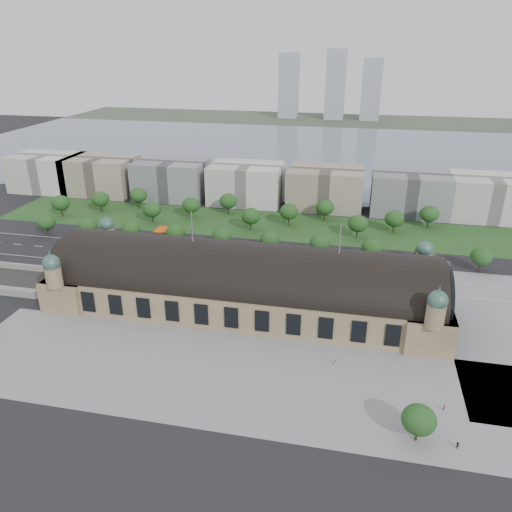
% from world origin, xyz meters
% --- Properties ---
extents(ground, '(900.00, 900.00, 0.00)m').
position_xyz_m(ground, '(0.00, 0.00, 0.00)').
color(ground, black).
rests_on(ground, ground).
extents(station, '(150.00, 48.40, 44.30)m').
position_xyz_m(station, '(0.00, 0.00, 10.28)').
color(station, tan).
rests_on(station, ground).
extents(plaza_south, '(190.00, 48.00, 0.12)m').
position_xyz_m(plaza_south, '(10.00, -44.00, 0.00)').
color(plaza_south, gray).
rests_on(plaza_south, ground).
extents(road_slab, '(260.00, 26.00, 0.10)m').
position_xyz_m(road_slab, '(-20.00, 38.00, 0.00)').
color(road_slab, black).
rests_on(road_slab, ground).
extents(grass_belt, '(300.00, 45.00, 0.10)m').
position_xyz_m(grass_belt, '(-15.00, 93.00, 0.00)').
color(grass_belt, '#244B1E').
rests_on(grass_belt, ground).
extents(petrol_station, '(14.00, 13.00, 5.05)m').
position_xyz_m(petrol_station, '(-53.91, 65.28, 2.95)').
color(petrol_station, '#DA4F0C').
rests_on(petrol_station, ground).
extents(lake, '(700.00, 320.00, 0.08)m').
position_xyz_m(lake, '(0.00, 298.00, 0.00)').
color(lake, slate).
rests_on(lake, ground).
extents(far_shore, '(700.00, 120.00, 0.14)m').
position_xyz_m(far_shore, '(0.00, 498.00, 0.00)').
color(far_shore, '#44513D').
rests_on(far_shore, ground).
extents(far_tower_left, '(24.00, 24.00, 80.00)m').
position_xyz_m(far_tower_left, '(-60.00, 508.00, 40.00)').
color(far_tower_left, '#9EA8B2').
rests_on(far_tower_left, ground).
extents(far_tower_mid, '(24.00, 24.00, 85.00)m').
position_xyz_m(far_tower_mid, '(0.00, 508.00, 42.50)').
color(far_tower_mid, '#9EA8B2').
rests_on(far_tower_mid, ground).
extents(far_tower_right, '(24.00, 24.00, 75.00)m').
position_xyz_m(far_tower_right, '(45.00, 508.00, 37.50)').
color(far_tower_right, '#9EA8B2').
rests_on(far_tower_right, ground).
extents(office_0, '(45.00, 32.00, 24.00)m').
position_xyz_m(office_0, '(-170.00, 133.00, 12.00)').
color(office_0, silver).
rests_on(office_0, ground).
extents(office_1, '(45.00, 32.00, 24.00)m').
position_xyz_m(office_1, '(-130.00, 133.00, 12.00)').
color(office_1, tan).
rests_on(office_1, ground).
extents(office_2, '(45.00, 32.00, 24.00)m').
position_xyz_m(office_2, '(-80.00, 133.00, 12.00)').
color(office_2, gray).
rests_on(office_2, ground).
extents(office_3, '(45.00, 32.00, 24.00)m').
position_xyz_m(office_3, '(-30.00, 133.00, 12.00)').
color(office_3, silver).
rests_on(office_3, ground).
extents(office_4, '(45.00, 32.00, 24.00)m').
position_xyz_m(office_4, '(20.00, 133.00, 12.00)').
color(office_4, tan).
rests_on(office_4, ground).
extents(office_5, '(45.00, 32.00, 24.00)m').
position_xyz_m(office_5, '(70.00, 133.00, 12.00)').
color(office_5, gray).
rests_on(office_5, ground).
extents(office_6, '(45.00, 32.00, 24.00)m').
position_xyz_m(office_6, '(115.00, 133.00, 12.00)').
color(office_6, silver).
rests_on(office_6, ground).
extents(tree_row_0, '(9.60, 9.60, 11.52)m').
position_xyz_m(tree_row_0, '(-120.00, 53.00, 7.43)').
color(tree_row_0, '#2D2116').
rests_on(tree_row_0, ground).
extents(tree_row_1, '(9.60, 9.60, 11.52)m').
position_xyz_m(tree_row_1, '(-96.00, 53.00, 7.43)').
color(tree_row_1, '#2D2116').
rests_on(tree_row_1, ground).
extents(tree_row_2, '(9.60, 9.60, 11.52)m').
position_xyz_m(tree_row_2, '(-72.00, 53.00, 7.43)').
color(tree_row_2, '#2D2116').
rests_on(tree_row_2, ground).
extents(tree_row_3, '(9.60, 9.60, 11.52)m').
position_xyz_m(tree_row_3, '(-48.00, 53.00, 7.43)').
color(tree_row_3, '#2D2116').
rests_on(tree_row_3, ground).
extents(tree_row_4, '(9.60, 9.60, 11.52)m').
position_xyz_m(tree_row_4, '(-24.00, 53.00, 7.43)').
color(tree_row_4, '#2D2116').
rests_on(tree_row_4, ground).
extents(tree_row_5, '(9.60, 9.60, 11.52)m').
position_xyz_m(tree_row_5, '(0.00, 53.00, 7.43)').
color(tree_row_5, '#2D2116').
rests_on(tree_row_5, ground).
extents(tree_row_6, '(9.60, 9.60, 11.52)m').
position_xyz_m(tree_row_6, '(24.00, 53.00, 7.43)').
color(tree_row_6, '#2D2116').
rests_on(tree_row_6, ground).
extents(tree_row_7, '(9.60, 9.60, 11.52)m').
position_xyz_m(tree_row_7, '(48.00, 53.00, 7.43)').
color(tree_row_7, '#2D2116').
rests_on(tree_row_7, ground).
extents(tree_row_8, '(9.60, 9.60, 11.52)m').
position_xyz_m(tree_row_8, '(72.00, 53.00, 7.43)').
color(tree_row_8, '#2D2116').
rests_on(tree_row_8, ground).
extents(tree_row_9, '(9.60, 9.60, 11.52)m').
position_xyz_m(tree_row_9, '(96.00, 53.00, 7.43)').
color(tree_row_9, '#2D2116').
rests_on(tree_row_9, ground).
extents(tree_belt_0, '(10.40, 10.40, 12.48)m').
position_xyz_m(tree_belt_0, '(-130.00, 83.00, 8.05)').
color(tree_belt_0, '#2D2116').
rests_on(tree_belt_0, ground).
extents(tree_belt_1, '(10.40, 10.40, 12.48)m').
position_xyz_m(tree_belt_1, '(-111.00, 95.00, 8.05)').
color(tree_belt_1, '#2D2116').
rests_on(tree_belt_1, ground).
extents(tree_belt_2, '(10.40, 10.40, 12.48)m').
position_xyz_m(tree_belt_2, '(-92.00, 107.00, 8.05)').
color(tree_belt_2, '#2D2116').
rests_on(tree_belt_2, ground).
extents(tree_belt_3, '(10.40, 10.40, 12.48)m').
position_xyz_m(tree_belt_3, '(-73.00, 83.00, 8.05)').
color(tree_belt_3, '#2D2116').
rests_on(tree_belt_3, ground).
extents(tree_belt_4, '(10.40, 10.40, 12.48)m').
position_xyz_m(tree_belt_4, '(-54.00, 95.00, 8.05)').
color(tree_belt_4, '#2D2116').
rests_on(tree_belt_4, ground).
extents(tree_belt_5, '(10.40, 10.40, 12.48)m').
position_xyz_m(tree_belt_5, '(-35.00, 107.00, 8.05)').
color(tree_belt_5, '#2D2116').
rests_on(tree_belt_5, ground).
extents(tree_belt_6, '(10.40, 10.40, 12.48)m').
position_xyz_m(tree_belt_6, '(-16.00, 83.00, 8.05)').
color(tree_belt_6, '#2D2116').
rests_on(tree_belt_6, ground).
extents(tree_belt_7, '(10.40, 10.40, 12.48)m').
position_xyz_m(tree_belt_7, '(3.00, 95.00, 8.05)').
color(tree_belt_7, '#2D2116').
rests_on(tree_belt_7, ground).
extents(tree_belt_8, '(10.40, 10.40, 12.48)m').
position_xyz_m(tree_belt_8, '(22.00, 107.00, 8.05)').
color(tree_belt_8, '#2D2116').
rests_on(tree_belt_8, ground).
extents(tree_belt_9, '(10.40, 10.40, 12.48)m').
position_xyz_m(tree_belt_9, '(41.00, 83.00, 8.05)').
color(tree_belt_9, '#2D2116').
rests_on(tree_belt_9, ground).
extents(tree_belt_10, '(10.40, 10.40, 12.48)m').
position_xyz_m(tree_belt_10, '(60.00, 95.00, 8.05)').
color(tree_belt_10, '#2D2116').
rests_on(tree_belt_10, ground).
extents(tree_belt_11, '(10.40, 10.40, 12.48)m').
position_xyz_m(tree_belt_11, '(79.00, 107.00, 8.05)').
color(tree_belt_11, '#2D2116').
rests_on(tree_belt_11, ground).
extents(tree_plaza_s, '(9.00, 9.00, 10.64)m').
position_xyz_m(tree_plaza_s, '(60.00, -60.00, 6.80)').
color(tree_plaza_s, '#2D2116').
rests_on(tree_plaza_s, ground).
extents(traffic_car_1, '(5.07, 2.26, 1.62)m').
position_xyz_m(traffic_car_1, '(-100.48, 46.66, 0.81)').
color(traffic_car_1, gray).
rests_on(traffic_car_1, ground).
extents(traffic_car_3, '(5.35, 2.47, 1.51)m').
position_xyz_m(traffic_car_3, '(-19.64, 41.44, 0.76)').
color(traffic_car_3, maroon).
rests_on(traffic_car_3, ground).
extents(traffic_car_4, '(4.68, 2.04, 1.57)m').
position_xyz_m(traffic_car_4, '(22.55, 38.95, 0.78)').
color(traffic_car_4, '#161D3E').
rests_on(traffic_car_4, ground).
extents(traffic_car_5, '(4.53, 1.70, 1.48)m').
position_xyz_m(traffic_car_5, '(23.76, 48.75, 0.74)').
color(traffic_car_5, '#54575C').
rests_on(traffic_car_5, ground).
extents(traffic_car_6, '(5.75, 2.68, 1.59)m').
position_xyz_m(traffic_car_6, '(63.53, 36.03, 0.80)').
color(traffic_car_6, silver).
rests_on(traffic_car_6, ground).
extents(parked_car_0, '(4.75, 3.99, 1.54)m').
position_xyz_m(parked_car_0, '(-72.45, 24.48, 0.77)').
color(parked_car_0, black).
rests_on(parked_car_0, ground).
extents(parked_car_1, '(6.40, 4.73, 1.62)m').
position_xyz_m(parked_car_1, '(-50.24, 21.00, 0.81)').
color(parked_car_1, maroon).
rests_on(parked_car_1, ground).
extents(parked_car_2, '(5.27, 4.53, 1.45)m').
position_xyz_m(parked_car_2, '(-39.88, 22.51, 0.73)').
color(parked_car_2, '#191F46').
rests_on(parked_car_2, ground).
extents(parked_car_3, '(4.79, 3.86, 1.53)m').
position_xyz_m(parked_car_3, '(-62.49, 25.00, 0.77)').
color(parked_car_3, slate).
rests_on(parked_car_3, ground).
extents(parked_car_4, '(4.66, 3.59, 1.48)m').
position_xyz_m(parked_car_4, '(-44.28, 25.00, 0.74)').
color(parked_car_4, white).
rests_on(parked_car_4, ground).
extents(parked_car_5, '(5.54, 4.62, 1.41)m').
position_xyz_m(parked_car_5, '(-45.80, 21.00, 0.70)').
color(parked_car_5, '#93979B').
rests_on(parked_car_5, ground).
extents(parked_car_6, '(5.12, 4.46, 1.42)m').
position_xyz_m(parked_car_6, '(-19.34, 23.73, 0.71)').
color(parked_car_6, black).
rests_on(parked_car_6, ground).
extents(bus_west, '(10.58, 2.71, 2.93)m').
position_xyz_m(bus_west, '(3.98, 32.00, 1.47)').
color(bus_west, red).
rests_on(bus_west, ground).
extents(bus_mid, '(12.36, 3.70, 3.40)m').
position_xyz_m(bus_mid, '(22.22, 32.00, 1.70)').
color(bus_mid, beige).
rests_on(bus_mid, ground).
extents(bus_east, '(11.37, 2.87, 3.15)m').
position_xyz_m(bus_east, '(34.52, 28.31, 1.58)').
color(bus_east, beige).
rests_on(bus_east, ground).
extents(pedestrian_0, '(0.98, 0.60, 1.93)m').
position_xyz_m(pedestrian_0, '(37.21, -31.29, 0.97)').
color(pedestrian_0, gray).
rests_on(pedestrian_0, ground).
extents(pedestrian_1, '(0.58, 0.77, 1.91)m').
position_xyz_m(pedestrian_1, '(68.68, -46.50, 0.95)').
color(pedestrian_1, gray).
rests_on(pedestrian_1, ground).
extents(pedestrian_4, '(1.35, 1.23, 1.98)m').
position_xyz_m(pedestrian_4, '(70.09, -60.85, 0.99)').
color(pedestrian_4, gray).
rests_on(pedestrian_4, ground).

